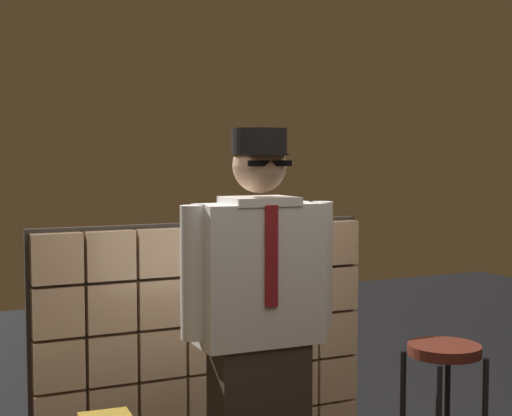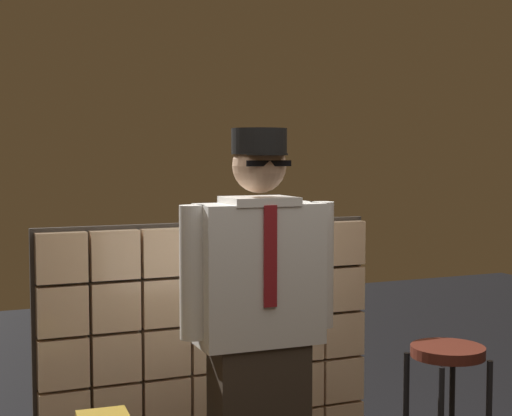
% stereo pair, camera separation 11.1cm
% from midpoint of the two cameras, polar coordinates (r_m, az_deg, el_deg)
% --- Properties ---
extents(glass_block_wall, '(1.83, 0.10, 1.31)m').
position_cam_midpoint_polar(glass_block_wall, '(4.12, -2.45, -10.20)').
color(glass_block_wall, '#E0B78C').
rests_on(glass_block_wall, ground).
extents(standing_person, '(0.70, 0.30, 1.75)m').
position_cam_midpoint_polar(standing_person, '(3.31, 1.21, -8.76)').
color(standing_person, '#382D23').
rests_on(standing_person, ground).
extents(bar_stool, '(0.34, 0.34, 0.76)m').
position_cam_midpoint_polar(bar_stool, '(3.78, 14.75, -12.69)').
color(bar_stool, '#592319').
rests_on(bar_stool, ground).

